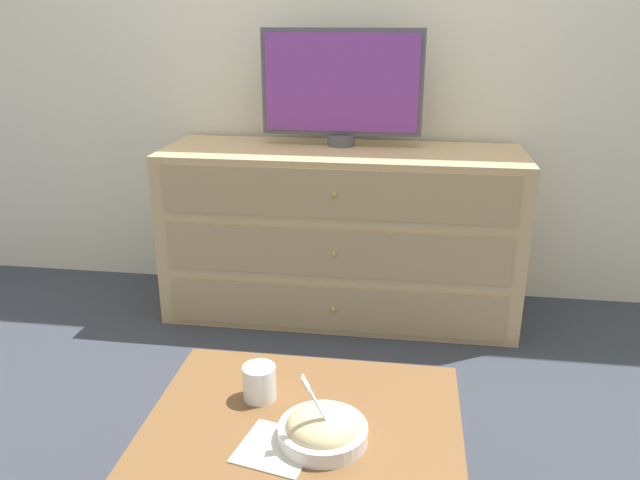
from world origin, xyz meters
TOP-DOWN VIEW (x-y plane):
  - ground_plane at (0.00, 0.00)m, footprint 12.00×12.00m
  - wall_back at (0.00, 0.03)m, footprint 12.00×0.05m
  - dresser at (0.11, -0.30)m, footprint 1.63×0.55m
  - tv at (0.10, -0.19)m, footprint 0.73×0.12m
  - coffee_table at (0.18, -1.73)m, footprint 0.80×0.59m
  - takeout_bowl at (0.24, -1.81)m, footprint 0.22×0.22m
  - drink_cup at (0.05, -1.66)m, footprint 0.09×0.09m
  - napkin at (0.13, -1.86)m, footprint 0.20×0.20m

SIDE VIEW (x-z plane):
  - ground_plane at x=0.00m, z-range 0.00..0.00m
  - coffee_table at x=0.18m, z-range 0.14..0.54m
  - napkin at x=0.13m, z-range 0.40..0.40m
  - dresser at x=0.11m, z-range 0.00..0.80m
  - takeout_bowl at x=0.24m, z-range 0.33..0.53m
  - drink_cup at x=0.05m, z-range 0.39..0.49m
  - tv at x=0.10m, z-range 0.81..1.33m
  - wall_back at x=0.00m, z-range 0.00..2.60m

